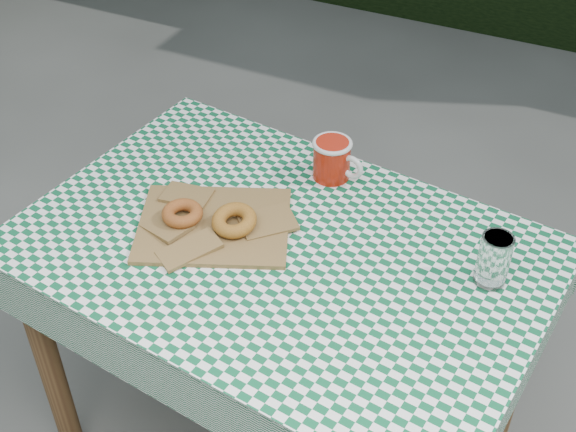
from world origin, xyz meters
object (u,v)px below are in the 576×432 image
object	(u,v)px
table	(281,360)
coffee_mug	(332,159)
drinking_glass	(494,260)
paper_bag	(214,224)

from	to	relation	value
table	coffee_mug	world-z (taller)	coffee_mug
table	coffee_mug	bearing A→B (deg)	97.24
coffee_mug	table	bearing A→B (deg)	-80.17
coffee_mug	drinking_glass	size ratio (longest dim) A/B	1.50
drinking_glass	coffee_mug	bearing A→B (deg)	156.11
table	drinking_glass	world-z (taller)	drinking_glass
paper_bag	drinking_glass	world-z (taller)	drinking_glass
paper_bag	coffee_mug	size ratio (longest dim) A/B	1.87
paper_bag	coffee_mug	distance (m)	0.33
table	coffee_mug	distance (m)	0.51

